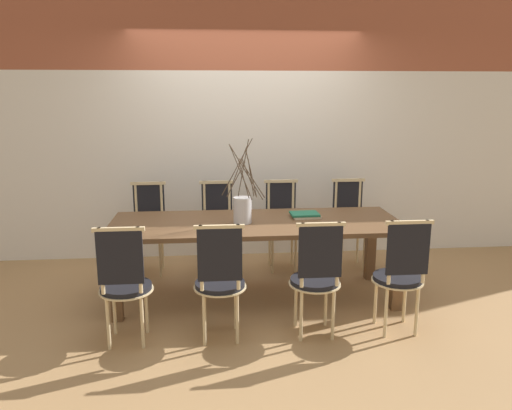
{
  "coord_description": "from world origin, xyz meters",
  "views": [
    {
      "loc": [
        -0.39,
        -4.28,
        1.86
      ],
      "look_at": [
        0.0,
        0.0,
        0.87
      ],
      "focal_mm": 35.0,
      "sensor_mm": 36.0,
      "label": 1
    }
  ],
  "objects": [
    {
      "name": "ground_plane",
      "position": [
        0.0,
        0.0,
        0.0
      ],
      "size": [
        16.0,
        16.0,
        0.0
      ],
      "primitive_type": "plane",
      "color": "#A87F51"
    },
    {
      "name": "wall_rear",
      "position": [
        0.0,
        1.3,
        1.6
      ],
      "size": [
        12.0,
        0.06,
        3.2
      ],
      "color": "silver",
      "rests_on": "ground_plane"
    },
    {
      "name": "dining_table",
      "position": [
        0.0,
        0.0,
        0.64
      ],
      "size": [
        2.58,
        0.94,
        0.72
      ],
      "color": "brown",
      "rests_on": "ground_plane"
    },
    {
      "name": "chair_near_leftend",
      "position": [
        -1.04,
        -0.78,
        0.5
      ],
      "size": [
        0.4,
        0.4,
        0.94
      ],
      "color": "black",
      "rests_on": "ground_plane"
    },
    {
      "name": "chair_near_left",
      "position": [
        -0.34,
        -0.78,
        0.5
      ],
      "size": [
        0.4,
        0.4,
        0.94
      ],
      "color": "black",
      "rests_on": "ground_plane"
    },
    {
      "name": "chair_near_center",
      "position": [
        0.39,
        -0.78,
        0.5
      ],
      "size": [
        0.4,
        0.4,
        0.94
      ],
      "color": "black",
      "rests_on": "ground_plane"
    },
    {
      "name": "chair_near_right",
      "position": [
        1.04,
        -0.78,
        0.5
      ],
      "size": [
        0.4,
        0.4,
        0.94
      ],
      "color": "black",
      "rests_on": "ground_plane"
    },
    {
      "name": "chair_far_leftend",
      "position": [
        -1.05,
        0.78,
        0.5
      ],
      "size": [
        0.4,
        0.4,
        0.94
      ],
      "rotation": [
        0.0,
        0.0,
        3.14
      ],
      "color": "black",
      "rests_on": "ground_plane"
    },
    {
      "name": "chair_far_left",
      "position": [
        -0.34,
        0.78,
        0.5
      ],
      "size": [
        0.4,
        0.4,
        0.94
      ],
      "rotation": [
        0.0,
        0.0,
        3.14
      ],
      "color": "black",
      "rests_on": "ground_plane"
    },
    {
      "name": "chair_far_center",
      "position": [
        0.35,
        0.78,
        0.5
      ],
      "size": [
        0.4,
        0.4,
        0.94
      ],
      "rotation": [
        0.0,
        0.0,
        3.14
      ],
      "color": "black",
      "rests_on": "ground_plane"
    },
    {
      "name": "chair_far_right",
      "position": [
        1.08,
        0.78,
        0.5
      ],
      "size": [
        0.4,
        0.4,
        0.94
      ],
      "rotation": [
        0.0,
        0.0,
        3.14
      ],
      "color": "black",
      "rests_on": "ground_plane"
    },
    {
      "name": "vase_centerpiece",
      "position": [
        -0.12,
        -0.04,
        0.86
      ],
      "size": [
        0.38,
        0.38,
        0.73
      ],
      "color": "silver",
      "rests_on": "dining_table"
    },
    {
      "name": "book_stack",
      "position": [
        0.47,
        0.11,
        0.75
      ],
      "size": [
        0.27,
        0.2,
        0.04
      ],
      "color": "beige",
      "rests_on": "dining_table"
    }
  ]
}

